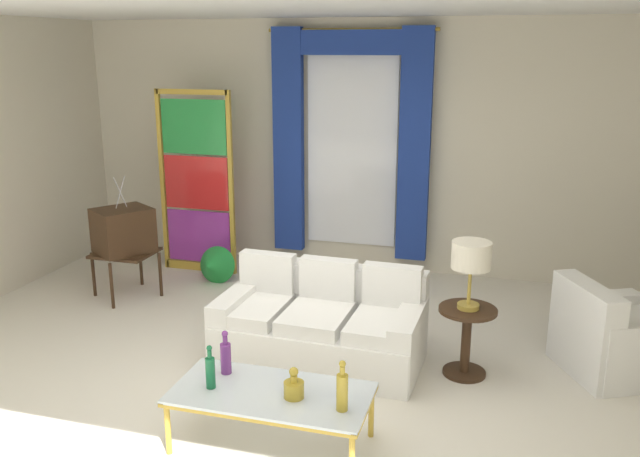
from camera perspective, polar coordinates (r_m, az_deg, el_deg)
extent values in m
plane|color=silver|center=(5.75, -3.21, -12.42)|extent=(16.00, 16.00, 0.00)
cube|color=beige|center=(8.12, 3.81, 6.98)|extent=(8.00, 0.12, 3.00)
cube|color=white|center=(5.86, -0.95, 18.71)|extent=(8.00, 7.60, 0.04)
cube|color=white|center=(8.07, 2.74, 7.30)|extent=(1.10, 0.02, 2.50)
cylinder|color=gold|center=(7.91, 2.73, 16.65)|extent=(2.00, 0.04, 0.04)
cube|color=navy|center=(8.18, -2.71, 7.41)|extent=(0.36, 0.12, 2.70)
cube|color=navy|center=(7.83, 8.10, 6.92)|extent=(0.36, 0.12, 2.70)
cube|color=navy|center=(7.89, 2.68, 15.64)|extent=(1.80, 0.10, 0.28)
cube|color=white|center=(5.89, -0.07, -9.63)|extent=(1.77, 0.96, 0.38)
cube|color=white|center=(6.13, 1.00, -6.54)|extent=(1.75, 0.26, 0.78)
cube|color=white|center=(5.68, 7.54, -9.75)|extent=(0.23, 0.86, 0.56)
cube|color=white|center=(6.12, -7.10, -7.84)|extent=(0.23, 0.86, 0.56)
cube|color=white|center=(5.60, 5.47, -8.24)|extent=(0.56, 0.75, 0.12)
cube|color=white|center=(5.81, 6.22, -5.04)|extent=(0.51, 0.16, 0.40)
cube|color=white|center=(5.74, -0.23, -7.57)|extent=(0.56, 0.75, 0.12)
cube|color=white|center=(5.95, 0.73, -4.47)|extent=(0.51, 0.16, 0.40)
cube|color=white|center=(5.94, -5.60, -6.86)|extent=(0.56, 0.75, 0.12)
cube|color=white|center=(6.13, -4.46, -3.89)|extent=(0.51, 0.16, 0.40)
cube|color=silver|center=(4.67, -4.21, -13.85)|extent=(1.35, 0.66, 0.02)
cube|color=gold|center=(4.94, -2.92, -12.37)|extent=(1.35, 0.04, 0.03)
cube|color=gold|center=(4.43, -5.65, -15.94)|extent=(1.35, 0.04, 0.03)
cube|color=gold|center=(4.92, -11.58, -12.78)|extent=(0.04, 0.66, 0.03)
cube|color=gold|center=(4.52, 3.93, -15.21)|extent=(0.04, 0.66, 0.03)
cylinder|color=gold|center=(5.23, -9.76, -13.26)|extent=(0.04, 0.04, 0.38)
cylinder|color=gold|center=(4.87, 4.41, -15.41)|extent=(0.04, 0.04, 0.38)
cylinder|color=gold|center=(4.79, -12.90, -16.35)|extent=(0.04, 0.04, 0.38)
cylinder|color=gold|center=(4.56, -2.25, -13.63)|extent=(0.14, 0.14, 0.11)
cylinder|color=gold|center=(4.52, -2.26, -12.74)|extent=(0.05, 0.05, 0.05)
sphere|color=gold|center=(4.50, -2.27, -12.16)|extent=(0.06, 0.06, 0.06)
cylinder|color=gold|center=(4.39, 1.91, -13.87)|extent=(0.08, 0.08, 0.25)
cylinder|color=gold|center=(4.31, 1.93, -12.09)|extent=(0.03, 0.03, 0.06)
sphere|color=gold|center=(4.29, 1.93, -11.51)|extent=(0.04, 0.04, 0.04)
cylinder|color=#196B3D|center=(4.71, -9.37, -12.12)|extent=(0.07, 0.07, 0.22)
cylinder|color=#196B3D|center=(4.65, -9.45, -10.59)|extent=(0.03, 0.03, 0.06)
sphere|color=#196B3D|center=(4.63, -9.47, -10.07)|extent=(0.04, 0.04, 0.04)
cylinder|color=#753384|center=(4.88, -8.07, -10.97)|extent=(0.08, 0.08, 0.23)
cylinder|color=#753384|center=(4.82, -8.13, -9.45)|extent=(0.03, 0.03, 0.06)
sphere|color=#753384|center=(4.80, -8.16, -8.92)|extent=(0.04, 0.04, 0.04)
cube|color=#382314|center=(7.57, -16.36, -2.01)|extent=(0.62, 0.54, 0.03)
cylinder|color=#382314|center=(7.76, -18.84, -3.74)|extent=(0.04, 0.04, 0.50)
cylinder|color=#382314|center=(7.96, -15.11, -2.95)|extent=(0.04, 0.04, 0.50)
cylinder|color=#382314|center=(7.33, -17.42, -4.71)|extent=(0.04, 0.04, 0.50)
cylinder|color=#382314|center=(7.55, -13.52, -3.85)|extent=(0.04, 0.04, 0.50)
cube|color=#382314|center=(7.50, -16.50, -0.15)|extent=(0.71, 0.73, 0.48)
cube|color=black|center=(7.70, -17.23, 0.35)|extent=(0.23, 0.33, 0.30)
cylinder|color=gold|center=(7.72, -17.67, -1.10)|extent=(0.03, 0.04, 0.04)
cylinder|color=gold|center=(7.78, -16.59, -0.89)|extent=(0.03, 0.04, 0.04)
cylinder|color=silver|center=(7.40, -16.74, 2.99)|extent=(0.08, 0.11, 0.34)
cylinder|color=silver|center=(7.40, -16.74, 2.99)|extent=(0.08, 0.11, 0.34)
cube|color=white|center=(6.24, 24.10, -9.44)|extent=(1.07, 1.07, 0.40)
cube|color=white|center=(6.15, 24.35, -7.32)|extent=(0.92, 0.92, 0.10)
cube|color=white|center=(6.00, 21.74, -8.11)|extent=(0.53, 0.81, 0.80)
cube|color=white|center=(6.45, 22.61, -7.61)|extent=(0.74, 0.49, 0.58)
cube|color=gold|center=(8.32, -13.33, 4.00)|extent=(0.05, 0.05, 2.20)
cube|color=gold|center=(7.92, -7.62, 3.72)|extent=(0.05, 0.05, 2.20)
cube|color=gold|center=(7.97, -10.92, 11.43)|extent=(0.90, 0.05, 0.06)
cube|color=gold|center=(8.37, -10.20, -3.19)|extent=(0.90, 0.05, 0.10)
cube|color=purple|center=(8.26, -10.32, -0.67)|extent=(0.82, 0.02, 0.64)
cube|color=red|center=(8.11, -10.54, 3.87)|extent=(0.82, 0.02, 0.64)
cube|color=#238E3D|center=(8.00, -10.78, 8.55)|extent=(0.82, 0.02, 0.64)
cylinder|color=beige|center=(7.98, -8.62, -4.20)|extent=(0.16, 0.16, 0.06)
ellipsoid|color=#214894|center=(7.95, -8.65, -3.45)|extent=(0.18, 0.32, 0.20)
sphere|color=#214894|center=(8.03, -8.27, -2.40)|extent=(0.09, 0.09, 0.09)
cone|color=gold|center=(8.09, -8.10, -2.28)|extent=(0.02, 0.04, 0.02)
cone|color=#208D38|center=(7.76, -9.23, -3.16)|extent=(0.44, 0.40, 0.50)
cylinder|color=#382314|center=(5.64, 12.56, -6.83)|extent=(0.48, 0.48, 0.03)
cylinder|color=#382314|center=(5.76, 12.39, -9.51)|extent=(0.08, 0.08, 0.55)
cylinder|color=#382314|center=(5.88, 12.23, -11.94)|extent=(0.36, 0.36, 0.03)
cylinder|color=#B29338|center=(5.63, 12.58, -6.50)|extent=(0.18, 0.18, 0.04)
cylinder|color=#B29338|center=(5.56, 12.70, -4.59)|extent=(0.03, 0.03, 0.36)
cylinder|color=beige|center=(5.49, 12.84, -2.23)|extent=(0.32, 0.32, 0.22)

